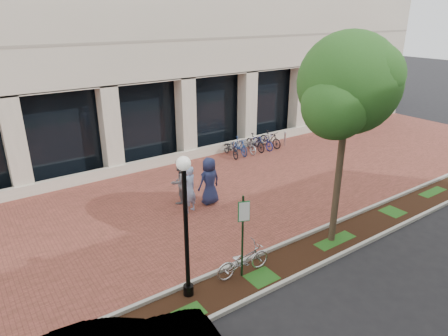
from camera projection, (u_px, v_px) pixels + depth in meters
ground at (205, 199)px, 16.51m from camera, size 120.00×120.00×0.00m
brick_plaza at (205, 199)px, 16.51m from camera, size 40.00×9.00×0.01m
planting_strip at (294, 259)px, 12.50m from camera, size 40.00×1.50×0.01m
curb_plaza_side at (278, 246)px, 13.05m from camera, size 40.00×0.12×0.12m
curb_street_side at (312, 269)px, 11.91m from camera, size 40.00×0.12×0.12m
parking_sign at (243, 227)px, 11.09m from camera, size 0.34×0.07×2.60m
lamppost at (186, 221)px, 10.10m from camera, size 0.36×0.36×4.02m
street_tree at (349, 90)px, 11.75m from camera, size 3.63×3.03×6.80m
locked_bicycle at (243, 260)px, 11.62m from camera, size 1.82×0.73×0.94m
pedestrian_left at (189, 189)px, 15.12m from camera, size 0.79×0.64×1.89m
pedestrian_mid at (180, 182)px, 15.89m from camera, size 1.05×0.91×1.83m
pedestrian_right at (209, 181)px, 15.82m from camera, size 0.98×0.67×1.94m
bollard at (285, 139)px, 22.90m from camera, size 0.12×0.12×0.87m
bike_rack_cluster at (251, 144)px, 21.96m from camera, size 3.47×1.71×0.96m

